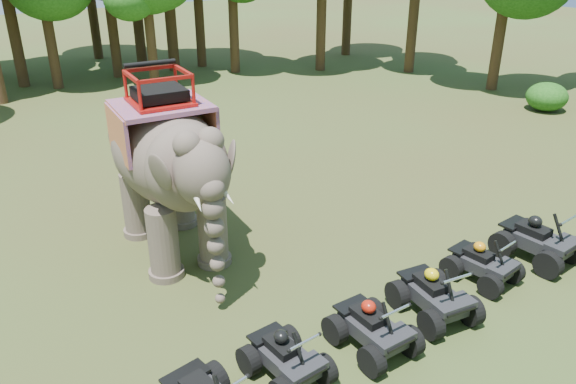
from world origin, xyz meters
name	(u,v)px	position (x,y,z in m)	size (l,w,h in m)	color
ground	(318,285)	(0.00, 0.00, 0.00)	(110.00, 110.00, 0.00)	#47381E
elephant	(168,164)	(-1.95, 3.44, 2.31)	(2.42, 5.49, 4.61)	brown
atv_1	(286,352)	(-2.27, -1.98, 0.58)	(1.15, 1.57, 1.16)	black
atv_2	(373,322)	(-0.46, -2.27, 0.61)	(1.21, 1.66, 1.23)	black
atv_3	(435,289)	(1.30, -2.24, 0.64)	(1.26, 1.73, 1.28)	black
atv_4	(484,258)	(3.23, -1.98, 0.58)	(1.14, 1.56, 1.15)	black
atv_5	(539,234)	(5.10, -2.16, 0.69)	(1.35, 1.85, 1.37)	black
tree_0	(46,16)	(0.00, 22.01, 3.61)	(5.05, 5.05, 7.22)	#195114
tree_1	(149,20)	(4.35, 19.65, 3.34)	(4.68, 4.68, 6.68)	#195114
tree_2	(233,4)	(9.41, 19.92, 3.79)	(5.31, 5.31, 7.59)	#195114
tree_5	(503,9)	(18.24, 8.92, 3.97)	(5.55, 5.55, 7.93)	#195114
tree_35	(109,3)	(3.44, 22.67, 3.95)	(5.53, 5.53, 7.90)	#195114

